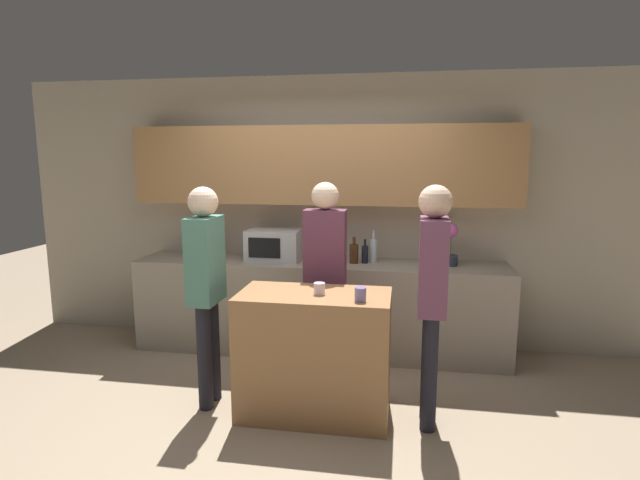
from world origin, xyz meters
TOP-DOWN VIEW (x-y plane):
  - ground_plane at (0.00, 0.00)m, footprint 14.00×14.00m
  - back_wall at (0.00, 1.66)m, footprint 6.40×0.40m
  - back_counter at (0.00, 1.39)m, footprint 3.60×0.62m
  - kitchen_island at (0.17, 0.16)m, footprint 1.10×0.57m
  - microwave at (-0.45, 1.43)m, footprint 0.52×0.39m
  - toaster at (-1.14, 1.43)m, footprint 0.26×0.16m
  - potted_plant at (1.24, 1.43)m, footprint 0.14×0.14m
  - bottle_0 at (0.34, 1.39)m, footprint 0.08×0.08m
  - bottle_1 at (0.44, 1.41)m, footprint 0.06×0.06m
  - bottle_2 at (0.52, 1.46)m, footprint 0.07×0.07m
  - cup_0 at (0.52, 0.01)m, footprint 0.08×0.08m
  - cup_1 at (0.21, 0.14)m, footprint 0.08×0.08m
  - person_left at (1.00, 0.14)m, footprint 0.23×0.34m
  - person_center at (-0.66, 0.18)m, footprint 0.22×0.34m
  - person_right at (0.17, 0.70)m, footprint 0.34×0.22m

SIDE VIEW (x-z plane):
  - ground_plane at x=0.00m, z-range 0.00..0.00m
  - back_counter at x=0.00m, z-range 0.00..0.90m
  - kitchen_island at x=0.17m, z-range 0.00..0.93m
  - cup_1 at x=0.21m, z-range 0.93..1.02m
  - cup_0 at x=0.52m, z-range 0.93..1.03m
  - bottle_1 at x=0.44m, z-range 0.87..1.11m
  - toaster at x=-1.14m, z-range 0.90..1.08m
  - bottle_0 at x=0.34m, z-range 0.87..1.12m
  - person_center at x=-0.66m, z-range 0.16..1.86m
  - person_right at x=0.17m, z-range 0.17..1.87m
  - bottle_2 at x=0.52m, z-range 0.86..1.18m
  - person_left at x=1.00m, z-range 0.17..1.89m
  - microwave at x=-0.45m, z-range 0.90..1.20m
  - potted_plant at x=1.24m, z-range 0.90..1.30m
  - back_wall at x=0.00m, z-range 0.19..2.89m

